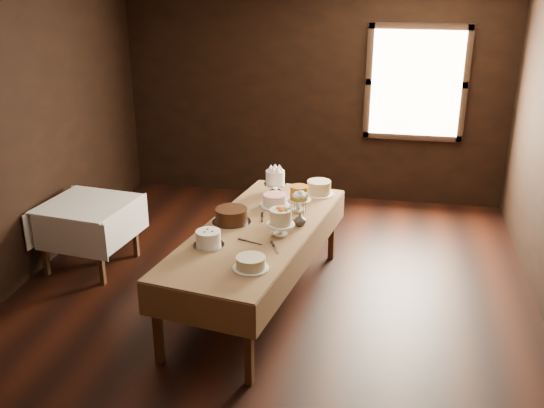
{
  "coord_description": "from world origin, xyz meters",
  "views": [
    {
      "loc": [
        1.02,
        -5.04,
        3.06
      ],
      "look_at": [
        0.0,
        0.2,
        0.95
      ],
      "focal_mm": 41.25,
      "sensor_mm": 36.0,
      "label": 1
    }
  ],
  "objects": [
    {
      "name": "cake_server_a",
      "position": [
        -0.06,
        -0.29,
        0.77
      ],
      "size": [
        0.24,
        0.1,
        0.01
      ],
      "primitive_type": "cube",
      "rotation": [
        0.0,
        0.0,
        -0.33
      ],
      "color": "silver",
      "rests_on": "display_table"
    },
    {
      "name": "cake_swirl",
      "position": [
        -0.43,
        -0.41,
        0.83
      ],
      "size": [
        0.27,
        0.27,
        0.14
      ],
      "color": "silver",
      "rests_on": "display_table"
    },
    {
      "name": "window",
      "position": [
        1.3,
        2.94,
        1.6
      ],
      "size": [
        1.1,
        0.05,
        1.3
      ],
      "primitive_type": "cube",
      "color": "#FFEABF",
      "rests_on": "wall_back"
    },
    {
      "name": "cake_chocolate",
      "position": [
        -0.37,
        0.11,
        0.84
      ],
      "size": [
        0.36,
        0.36,
        0.14
      ],
      "color": "silver",
      "rests_on": "display_table"
    },
    {
      "name": "cake_server_b",
      "position": [
        0.15,
        -0.38,
        0.77
      ],
      "size": [
        0.12,
        0.23,
        0.01
      ],
      "primitive_type": "cube",
      "rotation": [
        0.0,
        0.0,
        -1.15
      ],
      "color": "silver",
      "rests_on": "display_table"
    },
    {
      "name": "flower_bouquet",
      "position": [
        0.27,
        0.17,
        1.01
      ],
      "size": [
        0.14,
        0.14,
        0.2
      ],
      "primitive_type": null,
      "color": "white",
      "rests_on": "flower_vase"
    },
    {
      "name": "cake_caramel",
      "position": [
        0.2,
        0.52,
        0.88
      ],
      "size": [
        0.23,
        0.23,
        0.27
      ],
      "color": "white",
      "rests_on": "display_table"
    },
    {
      "name": "cake_server_e",
      "position": [
        -0.44,
        -0.18,
        0.77
      ],
      "size": [
        0.16,
        0.21,
        0.01
      ],
      "primitive_type": "cube",
      "rotation": [
        0.0,
        0.0,
        -0.95
      ],
      "color": "silver",
      "rests_on": "display_table"
    },
    {
      "name": "cake_meringue",
      "position": [
        -0.12,
        0.98,
        0.88
      ],
      "size": [
        0.27,
        0.27,
        0.25
      ],
      "color": "silver",
      "rests_on": "display_table"
    },
    {
      "name": "cake_flowers",
      "position": [
        0.13,
        -0.08,
        0.88
      ],
      "size": [
        0.27,
        0.27,
        0.26
      ],
      "color": "white",
      "rests_on": "display_table"
    },
    {
      "name": "cake_lattice",
      "position": [
        -0.05,
        0.61,
        0.82
      ],
      "size": [
        0.3,
        0.3,
        0.11
      ],
      "color": "white",
      "rests_on": "display_table"
    },
    {
      "name": "floor",
      "position": [
        0.0,
        0.0,
        0.0
      ],
      "size": [
        5.0,
        6.0,
        0.01
      ],
      "primitive_type": "cube",
      "color": "black",
      "rests_on": "ground"
    },
    {
      "name": "cake_server_d",
      "position": [
        0.25,
        0.27,
        0.77
      ],
      "size": [
        0.24,
        0.08,
        0.01
      ],
      "primitive_type": "cube",
      "rotation": [
        0.0,
        0.0,
        0.25
      ],
      "color": "silver",
      "rests_on": "display_table"
    },
    {
      "name": "side_table",
      "position": [
        -1.99,
        0.46,
        0.63
      ],
      "size": [
        0.95,
        0.95,
        0.71
      ],
      "rotation": [
        0.0,
        0.0,
        -0.13
      ],
      "color": "#3E2311",
      "rests_on": "ground"
    },
    {
      "name": "cake_cream",
      "position": [
        0.01,
        -0.75,
        0.82
      ],
      "size": [
        0.33,
        0.33,
        0.1
      ],
      "color": "white",
      "rests_on": "display_table"
    },
    {
      "name": "cake_server_c",
      "position": [
        -0.12,
        0.34,
        0.77
      ],
      "size": [
        0.07,
        0.24,
        0.01
      ],
      "primitive_type": "cube",
      "rotation": [
        0.0,
        0.0,
        1.76
      ],
      "color": "silver",
      "rests_on": "display_table"
    },
    {
      "name": "wall_front",
      "position": [
        0.0,
        -3.0,
        1.4
      ],
      "size": [
        5.0,
        0.02,
        2.8
      ],
      "primitive_type": "cube",
      "color": "black",
      "rests_on": "ground"
    },
    {
      "name": "wall_back",
      "position": [
        0.0,
        3.0,
        1.4
      ],
      "size": [
        5.0,
        0.02,
        2.8
      ],
      "primitive_type": "cube",
      "color": "black",
      "rests_on": "ground"
    },
    {
      "name": "cake_speckled",
      "position": [
        0.34,
        1.01,
        0.84
      ],
      "size": [
        0.31,
        0.31,
        0.15
      ],
      "color": "white",
      "rests_on": "display_table"
    },
    {
      "name": "flower_vase",
      "position": [
        0.27,
        0.17,
        0.83
      ],
      "size": [
        0.12,
        0.12,
        0.12
      ],
      "primitive_type": "imported",
      "rotation": [
        0.0,
        0.0,
        1.63
      ],
      "color": "#2D2823",
      "rests_on": "display_table"
    },
    {
      "name": "wall_left",
      "position": [
        -2.5,
        0.0,
        1.4
      ],
      "size": [
        0.02,
        6.0,
        2.8
      ],
      "primitive_type": "cube",
      "color": "black",
      "rests_on": "ground"
    },
    {
      "name": "display_table",
      "position": [
        -0.1,
        0.03,
        0.71
      ],
      "size": [
        1.38,
        2.61,
        0.77
      ],
      "rotation": [
        0.0,
        0.0,
        -0.17
      ],
      "color": "#3E2311",
      "rests_on": "ground"
    }
  ]
}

